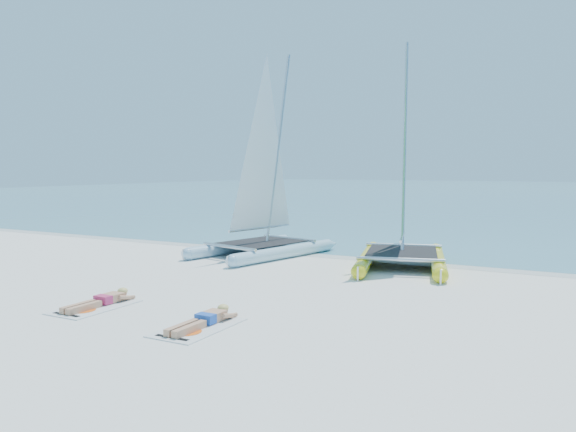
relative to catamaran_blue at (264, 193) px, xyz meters
name	(u,v)px	position (x,y,z in m)	size (l,w,h in m)	color
ground	(281,288)	(3.12, -4.42, -2.14)	(140.00, 140.00, 0.00)	white
sea	(528,192)	(3.12, 58.58, -2.13)	(140.00, 115.00, 0.01)	#67ACA9
wet_sand_strip	(361,257)	(3.12, 1.08, -2.13)	(140.00, 1.40, 0.01)	silver
catamaran_blue	(264,193)	(0.00, 0.00, 0.00)	(3.64, 5.68, 7.16)	#A2BFD5
catamaran_yellow	(404,191)	(4.70, 0.55, 0.13)	(3.78, 5.79, 7.19)	yellow
towel_a	(95,307)	(0.54, -7.98, -2.13)	(1.00, 1.85, 0.02)	silver
sunbather_a	(102,300)	(0.54, -7.78, -2.02)	(0.37, 1.73, 0.26)	tan
towel_b	(198,327)	(3.42, -8.17, -2.13)	(1.00, 1.85, 0.02)	silver
sunbather_b	(204,319)	(3.42, -7.98, -2.02)	(0.37, 1.73, 0.26)	tan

